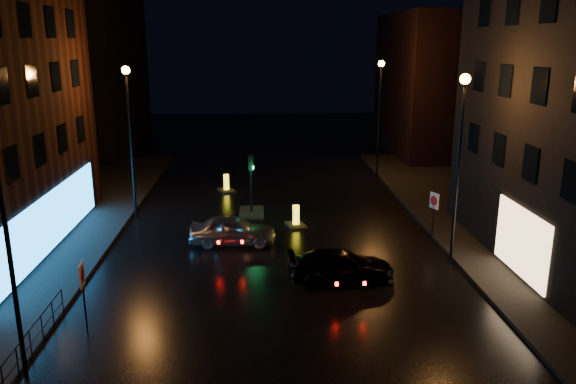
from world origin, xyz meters
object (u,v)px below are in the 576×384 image
object	(u,v)px
silver_hatchback	(233,230)
bollard_far	(226,188)
dark_sedan	(341,266)
traffic_signal	(251,205)
bollard_near	(296,222)
road_sign_left	(82,281)
road_sign_right	(434,205)

from	to	relation	value
silver_hatchback	bollard_far	bearing A→B (deg)	7.59
silver_hatchback	dark_sedan	world-z (taller)	silver_hatchback
traffic_signal	silver_hatchback	size ratio (longest dim) A/B	0.83
bollard_near	road_sign_left	bearing A→B (deg)	-141.35
traffic_signal	road_sign_right	distance (m)	10.42
dark_sedan	traffic_signal	bearing A→B (deg)	17.81
silver_hatchback	road_sign_left	distance (m)	9.60
bollard_far	silver_hatchback	bearing A→B (deg)	-107.86
road_sign_left	bollard_near	bearing A→B (deg)	47.33
bollard_near	dark_sedan	bearing A→B (deg)	-94.07
road_sign_left	silver_hatchback	bearing A→B (deg)	54.16
traffic_signal	bollard_near	xyz separation A→B (m)	(2.41, -2.44, -0.24)
traffic_signal	dark_sedan	size ratio (longest dim) A/B	0.78
traffic_signal	bollard_near	bearing A→B (deg)	-45.39
silver_hatchback	road_sign_right	world-z (taller)	road_sign_right
bollard_near	road_sign_right	distance (m)	7.29
traffic_signal	dark_sedan	bearing A→B (deg)	-68.45
silver_hatchback	bollard_near	xyz separation A→B (m)	(3.29, 2.55, -0.45)
traffic_signal	bollard_near	distance (m)	3.44
traffic_signal	bollard_far	size ratio (longest dim) A/B	2.22
dark_sedan	road_sign_right	distance (m)	7.16
bollard_near	road_sign_left	world-z (taller)	road_sign_left
road_sign_right	road_sign_left	bearing A→B (deg)	5.20
traffic_signal	dark_sedan	xyz separation A→B (m)	(3.79, -9.60, 0.14)
traffic_signal	road_sign_left	bearing A→B (deg)	-112.76
road_sign_right	dark_sedan	bearing A→B (deg)	16.97
dark_sedan	bollard_near	xyz separation A→B (m)	(-1.39, 7.16, -0.38)
bollard_near	traffic_signal	bearing A→B (deg)	119.60
road_sign_right	traffic_signal	bearing A→B (deg)	-53.00
dark_sedan	road_sign_left	size ratio (longest dim) A/B	1.79
bollard_far	road_sign_left	distance (m)	18.83
traffic_signal	bollard_near	world-z (taller)	traffic_signal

